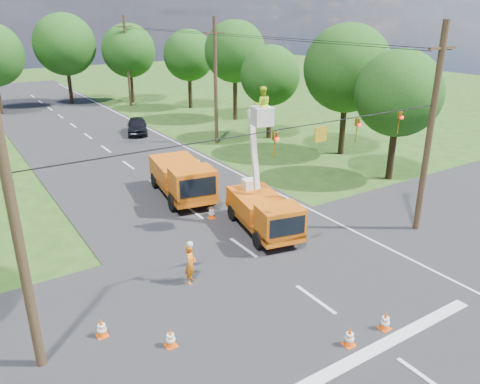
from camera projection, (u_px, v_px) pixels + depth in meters
ground at (128, 166)px, 33.49m from camera, size 140.00×140.00×0.00m
road_main at (128, 166)px, 33.49m from camera, size 12.00×100.00×0.06m
road_cross at (283, 277)px, 19.40m from camera, size 56.00×10.00×0.07m
stop_bar at (381, 347)px, 15.33m from camera, size 9.00×0.45×0.02m
edge_line at (197, 154)px, 36.34m from camera, size 0.12×90.00×0.02m
bucket_truck at (264, 203)px, 22.88m from camera, size 3.08×5.74×7.13m
second_truck at (182, 178)px, 27.30m from camera, size 3.34×6.62×2.37m
ground_worker at (191, 264)px, 18.70m from camera, size 0.73×0.74×1.72m
distant_car at (137, 126)px, 42.03m from camera, size 3.10×4.62×1.46m
traffic_cone_0 at (350, 337)px, 15.27m from camera, size 0.38×0.38×0.71m
traffic_cone_1 at (385, 321)px, 16.07m from camera, size 0.38×0.38×0.71m
traffic_cone_2 at (212, 212)px, 24.77m from camera, size 0.38×0.38×0.71m
traffic_cone_3 at (237, 191)px, 27.71m from camera, size 0.38×0.38×0.71m
traffic_cone_4 at (171, 338)px, 15.23m from camera, size 0.38×0.38×0.71m
traffic_cone_5 at (102, 328)px, 15.71m from camera, size 0.38×0.38×0.71m
traffic_cone_6 at (198, 162)px, 33.12m from camera, size 0.38×0.38×0.71m
pole_right_near at (430, 130)px, 21.88m from camera, size 1.80×0.30×10.00m
pole_right_mid at (216, 81)px, 37.54m from camera, size 1.80×0.30×10.00m
pole_right_far at (127, 61)px, 53.20m from camera, size 1.80×0.30×10.00m
pole_left at (17, 235)px, 12.96m from camera, size 0.30×0.30×9.00m
signal_span at (333, 132)px, 18.41m from camera, size 18.00×0.29×1.07m
tree_right_a at (399, 94)px, 28.96m from camera, size 5.40×5.40×8.28m
tree_right_b at (347, 69)px, 34.10m from camera, size 6.40×6.40×9.65m
tree_right_c at (270, 76)px, 39.07m from camera, size 5.00×5.00×7.83m
tree_right_d at (235, 52)px, 45.66m from camera, size 6.00×6.00×9.70m
tree_right_e at (189, 55)px, 51.72m from camera, size 5.60×5.60×8.63m
tree_far_b at (65, 45)px, 53.71m from camera, size 7.00×7.00×10.32m
tree_far_c at (129, 51)px, 54.93m from camera, size 6.20×6.20×9.18m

